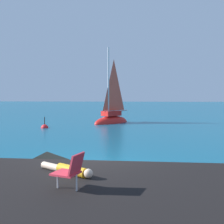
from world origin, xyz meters
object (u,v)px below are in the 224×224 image
object	(u,v)px
sailboat_near	(112,119)
beach_chair	(70,170)
person_sunbather	(68,170)
marker_buoy	(45,128)

from	to	relation	value
sailboat_near	beach_chair	bearing A→B (deg)	43.43
sailboat_near	person_sunbather	size ratio (longest dim) A/B	4.71
sailboat_near	person_sunbather	xyz separation A→B (m)	(0.15, -17.52, 0.31)
person_sunbather	marker_buoy	bearing A→B (deg)	-37.02
person_sunbather	marker_buoy	size ratio (longest dim) A/B	1.37
person_sunbather	beach_chair	bearing A→B (deg)	138.29
sailboat_near	marker_buoy	world-z (taller)	sailboat_near
person_sunbather	beach_chair	size ratio (longest dim) A/B	1.94
sailboat_near	marker_buoy	bearing A→B (deg)	-9.60
sailboat_near	marker_buoy	distance (m)	6.21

